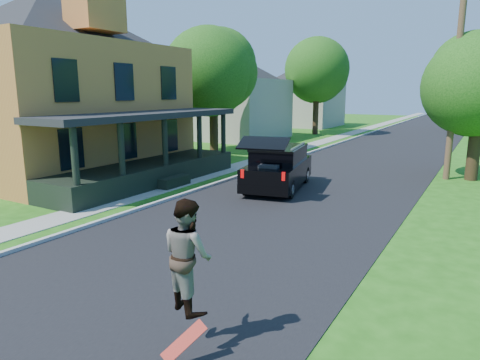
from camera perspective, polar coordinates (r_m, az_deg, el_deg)
The scene contains 14 objects.
ground at distance 10.77m, azimuth -6.55°, elevation -10.11°, with size 140.00×140.00×0.00m, color #205D12.
street at distance 28.89m, azimuth 17.96°, elevation 3.19°, with size 8.00×120.00×0.02m, color black.
curb at distance 30.00m, azimuth 10.40°, elevation 3.87°, with size 0.15×120.00×0.12m, color #AFB0AA.
sidewalk at distance 30.56m, azimuth 7.66°, elevation 4.10°, with size 1.30×120.00×0.03m, color #9C9D94.
front_walk at distance 21.29m, azimuth -17.43°, elevation 0.36°, with size 6.50×1.20×0.03m, color #9C9D94.
main_house at distance 23.49m, azimuth -23.78°, elevation 13.02°, with size 15.56×15.56×10.10m.
neighbor_house_mid at distance 37.48m, azimuth -1.14°, elevation 12.01°, with size 12.78×12.78×8.30m.
neighbor_house_far at distance 51.80m, azimuth 8.34°, elevation 11.81°, with size 12.78×12.78×8.30m.
black_suv at distance 17.82m, azimuth 5.10°, elevation 1.68°, with size 2.82×5.34×2.36m.
skateboarder at distance 6.74m, azimuth -6.99°, elevation -9.87°, with size 1.07×0.97×1.78m.
skateboard at distance 6.76m, azimuth -7.44°, elevation -20.73°, with size 0.49×0.59×0.51m.
tree_left_mid at distance 29.22m, azimuth -3.62°, elevation 15.52°, with size 6.61×6.73×9.01m.
tree_left_far at distance 41.74m, azimuth 10.24°, elevation 14.20°, with size 7.28×7.38×9.25m.
utility_pole_near at distance 21.74m, azimuth 27.02°, elevation 13.92°, with size 1.71×0.71×10.28m.
Camera 1 is at (6.06, -7.96, 3.99)m, focal length 32.00 mm.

